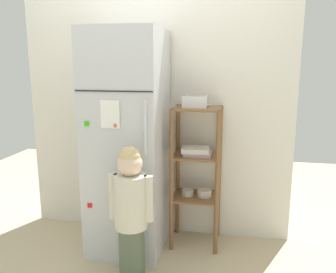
# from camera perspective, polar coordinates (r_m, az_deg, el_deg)

# --- Properties ---
(ground_plane) EXTENTS (6.00, 6.00, 0.00)m
(ground_plane) POSITION_cam_1_polar(r_m,az_deg,el_deg) (3.17, -3.34, -17.40)
(ground_plane) COLOR tan
(kitchen_wall_back) EXTENTS (2.39, 0.03, 2.31)m
(kitchen_wall_back) POSITION_cam_1_polar(r_m,az_deg,el_deg) (3.15, -1.96, 4.65)
(kitchen_wall_back) COLOR silver
(kitchen_wall_back) RESTS_ON ground
(refrigerator) EXTENTS (0.59, 0.67, 1.81)m
(refrigerator) POSITION_cam_1_polar(r_m,az_deg,el_deg) (2.90, -6.47, -1.06)
(refrigerator) COLOR silver
(refrigerator) RESTS_ON ground
(child_standing) EXTENTS (0.32, 0.24, 0.99)m
(child_standing) POSITION_cam_1_polar(r_m,az_deg,el_deg) (2.52, -6.02, -10.30)
(child_standing) COLOR #53614A
(child_standing) RESTS_ON ground
(pantry_shelf_unit) EXTENTS (0.41, 0.35, 1.19)m
(pantry_shelf_unit) POSITION_cam_1_polar(r_m,az_deg,el_deg) (2.98, 4.62, -4.64)
(pantry_shelf_unit) COLOR brown
(pantry_shelf_unit) RESTS_ON ground
(fruit_bin) EXTENTS (0.20, 0.15, 0.09)m
(fruit_bin) POSITION_cam_1_polar(r_m,az_deg,el_deg) (2.88, 4.39, 5.52)
(fruit_bin) COLOR white
(fruit_bin) RESTS_ON pantry_shelf_unit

